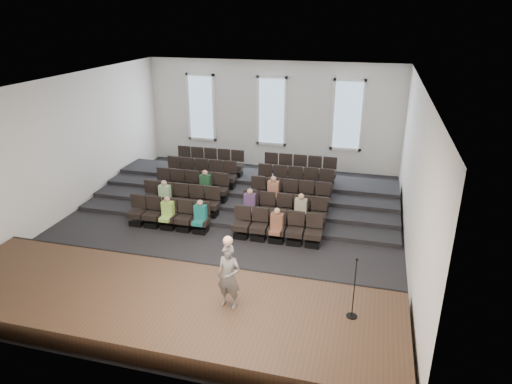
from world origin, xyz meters
TOP-DOWN VIEW (x-y plane):
  - ground at (0.00, 0.00)m, footprint 14.00×14.00m
  - ceiling at (0.00, 0.00)m, footprint 12.00×14.00m
  - wall_back at (0.00, 7.02)m, footprint 12.00×0.04m
  - wall_front at (0.00, -7.02)m, footprint 12.00×0.04m
  - wall_left at (-6.02, 0.00)m, footprint 0.04×14.00m
  - wall_right at (6.02, 0.00)m, footprint 0.04×14.00m
  - stage at (0.00, -5.10)m, footprint 11.80×3.60m
  - stage_lip at (0.00, -3.33)m, footprint 11.80×0.06m
  - risers at (0.00, 3.17)m, footprint 11.80×4.80m
  - seating_rows at (-0.00, 1.54)m, footprint 6.80×4.70m
  - windows at (0.00, 6.95)m, footprint 8.44×0.10m
  - audience at (0.00, 0.32)m, footprint 5.45×2.64m
  - speaker at (1.73, -4.99)m, footprint 0.63×0.46m
  - mic_stand at (4.59, -4.67)m, footprint 0.26×0.26m

SIDE VIEW (x-z plane):
  - ground at x=0.00m, z-range 0.00..0.00m
  - risers at x=0.00m, z-range -0.10..0.50m
  - stage at x=0.00m, z-range 0.00..0.50m
  - stage_lip at x=0.00m, z-range -0.01..0.51m
  - seating_rows at x=0.00m, z-range -0.15..1.52m
  - audience at x=0.00m, z-range 0.26..1.36m
  - mic_stand at x=4.59m, z-range 0.19..1.73m
  - speaker at x=1.73m, z-range 0.50..2.10m
  - wall_back at x=0.00m, z-range 0.00..5.00m
  - wall_front at x=0.00m, z-range 0.00..5.00m
  - wall_left at x=-6.02m, z-range 0.00..5.00m
  - wall_right at x=6.02m, z-range 0.00..5.00m
  - windows at x=0.00m, z-range 1.08..4.32m
  - ceiling at x=0.00m, z-range 5.00..5.02m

